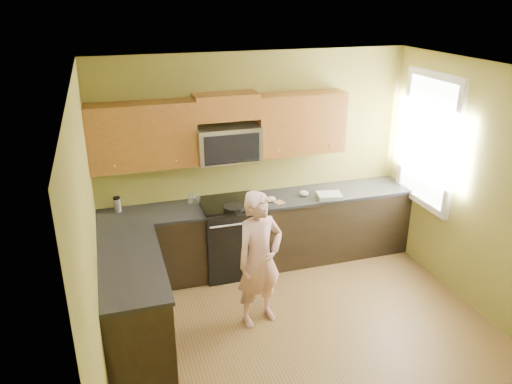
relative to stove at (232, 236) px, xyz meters
name	(u,v)px	position (x,y,z in m)	size (l,w,h in m)	color
floor	(312,344)	(0.40, -1.68, -0.47)	(4.00, 4.00, 0.00)	brown
ceiling	(326,77)	(0.40, -1.68, 2.23)	(4.00, 4.00, 0.00)	white
wall_back	(255,160)	(0.40, 0.32, 0.88)	(4.00, 4.00, 0.00)	olive
wall_front	(462,372)	(0.40, -3.67, 0.88)	(4.00, 4.00, 0.00)	olive
wall_left	(92,257)	(-1.60, -1.68, 0.88)	(4.00, 4.00, 0.00)	olive
wall_right	(497,200)	(2.40, -1.68, 0.88)	(4.00, 4.00, 0.00)	olive
cabinet_back_run	(262,234)	(0.40, 0.02, -0.03)	(4.00, 0.60, 0.88)	black
cabinet_left_run	(134,304)	(-1.30, -1.08, -0.03)	(0.60, 1.60, 0.88)	black
countertop_back	(262,201)	(0.40, 0.01, 0.43)	(4.00, 0.62, 0.04)	black
countertop_left	(131,264)	(-1.29, -1.08, 0.43)	(0.62, 1.60, 0.04)	black
stove	(232,236)	(0.00, 0.00, 0.00)	(0.76, 0.65, 0.95)	black
microwave	(228,160)	(0.00, 0.12, 0.97)	(0.76, 0.40, 0.42)	silver
upper_cab_left	(145,167)	(-0.99, 0.16, 0.97)	(1.22, 0.33, 0.75)	brown
upper_cab_right	(299,152)	(0.94, 0.16, 0.97)	(1.12, 0.33, 0.75)	brown
upper_cab_over_mw	(226,106)	(0.00, 0.16, 1.62)	(0.76, 0.33, 0.30)	brown
window	(429,141)	(2.38, -0.48, 1.17)	(0.06, 1.06, 1.66)	white
woman	(260,259)	(0.01, -1.12, 0.28)	(0.55, 0.36, 1.50)	#DE736F
frying_pan	(234,210)	(-0.03, -0.26, 0.47)	(0.25, 0.43, 0.06)	black
butter_tub	(252,208)	(0.20, -0.19, 0.45)	(0.12, 0.12, 0.09)	yellow
toast_slice	(279,202)	(0.57, -0.15, 0.45)	(0.11, 0.11, 0.01)	#B27F47
napkin_a	(271,199)	(0.50, -0.07, 0.48)	(0.11, 0.12, 0.06)	silver
napkin_b	(304,193)	(0.95, -0.02, 0.48)	(0.12, 0.13, 0.07)	silver
dish_towel	(329,196)	(1.24, -0.17, 0.47)	(0.30, 0.24, 0.05)	silver
travel_mug	(118,211)	(-1.34, 0.19, 0.45)	(0.08, 0.08, 0.18)	silver
glass_b	(190,198)	(-0.47, 0.19, 0.51)	(0.07, 0.07, 0.12)	silver
glass_c	(197,198)	(-0.39, 0.16, 0.51)	(0.07, 0.07, 0.12)	silver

